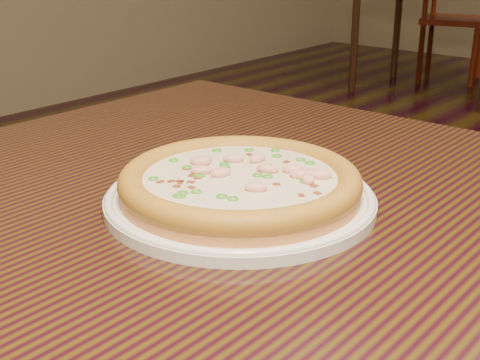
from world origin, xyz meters
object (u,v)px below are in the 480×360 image
Objects in this scene: hero_table at (353,302)px; plate at (240,198)px; chair_a at (446,18)px; pizza at (240,182)px.

hero_table is 0.17m from plate.
plate reaches higher than hero_table.
chair_a is at bearing 112.13° from hero_table.
hero_table is 0.18m from pizza.
plate is 1.12× the size of pizza.
chair_a is (-1.55, 4.16, -0.32)m from plate.
pizza is 4.45m from chair_a.
pizza is (0.00, 0.00, 0.02)m from plate.
chair_a is at bearing 110.45° from plate.
plate is 4.45m from chair_a.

